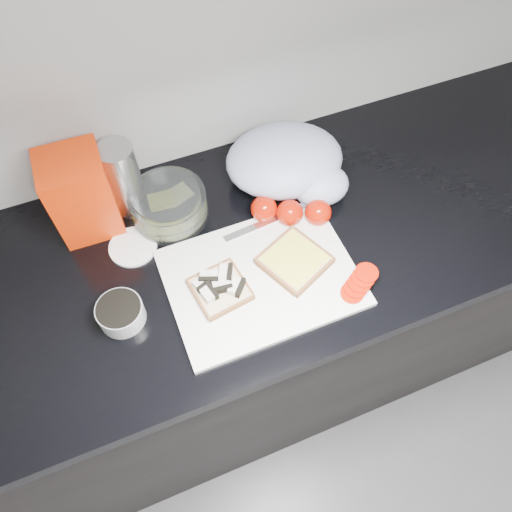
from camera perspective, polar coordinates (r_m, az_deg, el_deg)
The scene contains 14 objects.
base_cabinet at distance 1.54m, azimuth -3.33°, elevation -8.88°, with size 3.50×0.60×0.86m, color black.
countertop at distance 1.14m, azimuth -4.44°, elevation 0.14°, with size 3.50×0.64×0.04m, color black.
cutting_board at distance 1.08m, azimuth 0.60°, elevation -2.50°, with size 0.40×0.30×0.01m, color white.
bread_left at distance 1.05m, azimuth -4.20°, elevation -3.63°, with size 0.13×0.13×0.03m.
bread_right at distance 1.08m, azimuth 4.42°, elevation -0.52°, with size 0.17×0.17×0.02m.
tomato_slices at distance 1.07m, azimuth 11.73°, elevation -3.04°, with size 0.11×0.09×0.02m.
knife at distance 1.16m, azimuth 2.87°, elevation 4.64°, with size 0.23×0.04×0.01m.
seed_tub at distance 1.05m, azimuth -15.22°, elevation -6.25°, with size 0.09×0.09×0.05m.
tub_lid at distance 1.16m, azimuth -13.88°, elevation 1.03°, with size 0.11×0.11×0.01m, color white.
glass_bowl at distance 1.17m, azimuth -9.95°, elevation 5.70°, with size 0.18×0.18×0.07m.
bread_bag at distance 1.15m, azimuth -19.35°, elevation 6.66°, with size 0.13×0.12×0.21m, color red.
steel_canister at distance 1.16m, azimuth -14.88°, elevation 8.48°, with size 0.08×0.08×0.19m, color #BABABF.
grocery_bag at distance 1.20m, azimuth 3.84°, elevation 10.52°, with size 0.31×0.29×0.12m.
whole_tomatoes at distance 1.15m, azimuth 3.97°, elevation 5.10°, with size 0.17×0.12×0.06m.
Camera 1 is at (-0.15, 0.60, 1.84)m, focal length 35.00 mm.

